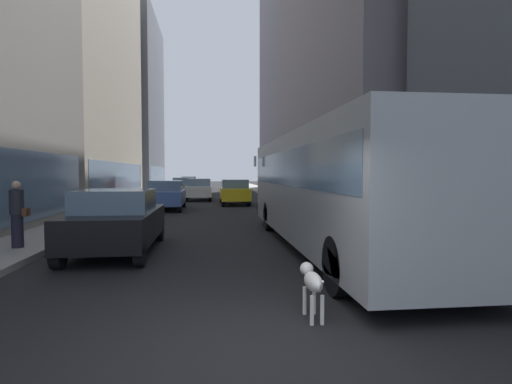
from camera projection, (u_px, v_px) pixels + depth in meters
The scene contains 14 objects.
ground_plane at pixel (214, 194), 39.23m from camera, with size 120.00×120.00×0.00m, color black.
sidewalk_left at pixel (154, 194), 38.56m from camera, with size 2.40×110.00×0.15m, color gray.
sidewalk_right at pixel (271, 193), 39.89m from camera, with size 2.40×110.00×0.15m, color #9E9991.
building_left_far at pixel (110, 104), 47.28m from camera, with size 10.83×14.74×20.32m.
building_right_far at pixel (317, 53), 45.75m from camera, with size 10.96×18.15×31.30m.
transit_bus at pixel (330, 183), 10.87m from camera, with size 2.78×11.53×3.05m.
car_red_coupe at pixel (189, 183), 47.89m from camera, with size 1.79×4.12×1.62m.
car_black_suv at pixel (117, 221), 10.27m from camera, with size 1.91×4.31×1.62m.
car_white_van at pixel (199, 189), 30.04m from camera, with size 1.86×4.04×1.62m.
car_blue_hatchback at pixel (166, 195), 22.33m from camera, with size 1.88×4.25×1.62m.
car_grey_wagon at pixel (184, 186), 37.54m from camera, with size 1.94×4.49×1.62m.
car_yellow_taxi at pixel (235, 192), 26.05m from camera, with size 1.80×4.09×1.62m.
dalmatian_dog at pixel (312, 282), 5.65m from camera, with size 0.22×0.96×0.72m.
pedestrian_with_handbag at pixel (17, 214), 10.18m from camera, with size 0.45×0.34×1.69m.
Camera 1 is at (-0.46, -4.39, 2.04)m, focal length 28.25 mm.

